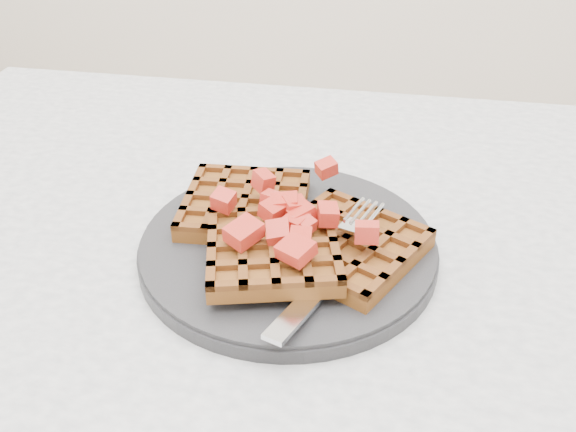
{
  "coord_description": "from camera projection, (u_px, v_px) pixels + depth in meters",
  "views": [
    {
      "loc": [
        -0.05,
        -0.4,
        1.09
      ],
      "look_at": [
        -0.13,
        0.03,
        0.79
      ],
      "focal_mm": 40.0,
      "sensor_mm": 36.0,
      "label": 1
    }
  ],
  "objects": [
    {
      "name": "table",
      "position": [
        423.0,
        394.0,
        0.57
      ],
      "size": [
        1.2,
        0.8,
        0.75
      ],
      "color": "silver",
      "rests_on": "ground"
    },
    {
      "name": "plate",
      "position": [
        288.0,
        247.0,
        0.55
      ],
      "size": [
        0.25,
        0.25,
        0.02
      ],
      "primitive_type": "cylinder",
      "color": "black",
      "rests_on": "table"
    },
    {
      "name": "waffles",
      "position": [
        287.0,
        231.0,
        0.53
      ],
      "size": [
        0.22,
        0.19,
        0.03
      ],
      "color": "brown",
      "rests_on": "plate"
    },
    {
      "name": "strawberry_pile",
      "position": [
        288.0,
        202.0,
        0.52
      ],
      "size": [
        0.15,
        0.15,
        0.02
      ],
      "primitive_type": null,
      "color": "#9C0800",
      "rests_on": "waffles"
    },
    {
      "name": "fork",
      "position": [
        335.0,
        267.0,
        0.5
      ],
      "size": [
        0.08,
        0.18,
        0.02
      ],
      "primitive_type": null,
      "rotation": [
        0.0,
        0.0,
        -0.34
      ],
      "color": "silver",
      "rests_on": "plate"
    }
  ]
}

